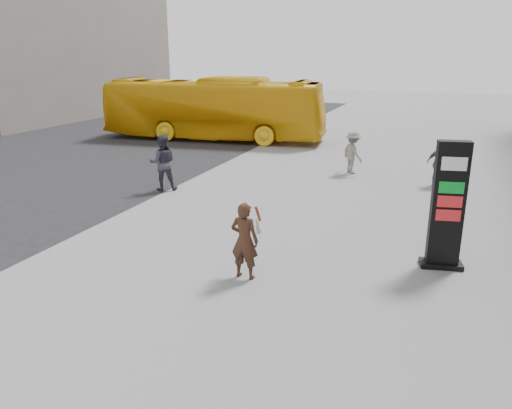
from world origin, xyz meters
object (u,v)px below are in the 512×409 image
(info_pylon, at_px, (448,206))
(pedestrian_c, at_px, (439,164))
(woman, at_px, (245,239))
(pedestrian_a, at_px, (163,163))
(bus, at_px, (214,109))
(pedestrian_b, at_px, (353,153))

(info_pylon, distance_m, pedestrian_c, 7.16)
(pedestrian_c, bearing_deg, info_pylon, 114.90)
(woman, relative_size, pedestrian_c, 1.06)
(pedestrian_a, distance_m, pedestrian_c, 9.38)
(bus, bearing_deg, pedestrian_b, -127.42)
(woman, bearing_deg, bus, -60.80)
(pedestrian_b, bearing_deg, pedestrian_c, -148.23)
(bus, height_order, pedestrian_b, bus)
(info_pylon, height_order, woman, info_pylon)
(pedestrian_b, bearing_deg, bus, 13.45)
(pedestrian_b, bearing_deg, info_pylon, 158.21)
(woman, bearing_deg, pedestrian_a, -44.56)
(info_pylon, distance_m, bus, 17.22)
(bus, bearing_deg, pedestrian_a, -170.35)
(woman, xyz_separation_m, pedestrian_a, (-5.09, 5.25, 0.10))
(pedestrian_b, distance_m, pedestrian_c, 3.18)
(woman, relative_size, bus, 0.14)
(info_pylon, relative_size, woman, 1.70)
(pedestrian_a, bearing_deg, woman, 104.74)
(pedestrian_c, bearing_deg, woman, 91.70)
(info_pylon, height_order, bus, bus)
(info_pylon, bearing_deg, woman, -163.32)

